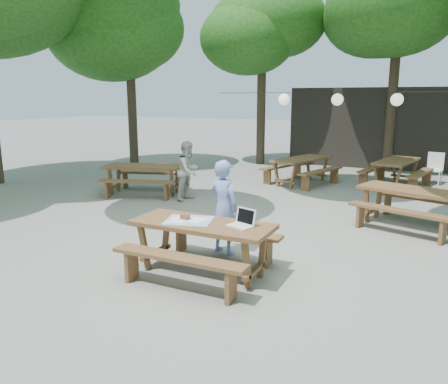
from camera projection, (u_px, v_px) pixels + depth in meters
ground at (270, 241)px, 7.65m from camera, size 80.00×80.00×0.00m
pavilion at (380, 126)px, 16.37m from camera, size 6.00×3.00×2.80m
main_picnic_table at (202, 247)px, 6.18m from camera, size 2.00×1.58×0.75m
picnic_table_nw at (144, 179)px, 11.30m from camera, size 2.31×2.11×0.75m
picnic_table_ne at (413, 208)px, 8.37m from camera, size 2.28×2.07×0.75m
picnic_table_far_w at (301, 171)px, 12.63m from camera, size 2.09×2.29×0.75m
picnic_table_far_e at (396, 173)px, 12.24m from camera, size 1.92×2.17×0.75m
woman at (224, 207)px, 6.92m from camera, size 0.63×0.50×1.52m
second_person at (188, 171)px, 10.58m from camera, size 0.59×0.73×1.44m
plastic_chair at (433, 175)px, 12.63m from camera, size 0.51×0.51×0.90m
laptop at (243, 222)px, 5.92m from camera, size 0.40×0.35×0.24m
tabletop_clutter at (188, 220)px, 6.20m from camera, size 0.78×0.71×0.08m
paper_lanterns at (338, 99)px, 12.50m from camera, size 9.00×0.34×0.38m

